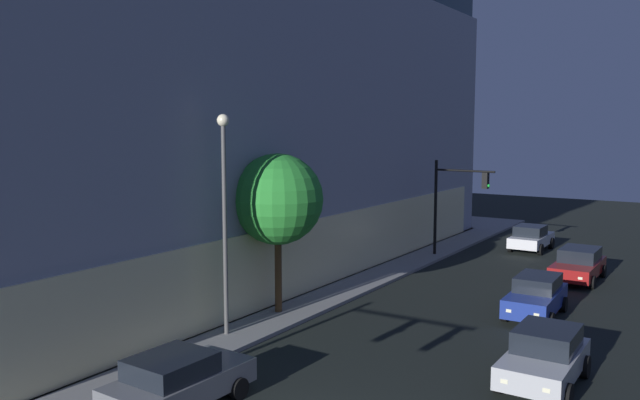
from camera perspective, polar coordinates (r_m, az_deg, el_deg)
modern_building at (r=37.64m, az=-12.78°, el=8.97°), size 39.40×21.95×18.92m
traffic_light_far_corner at (r=37.78m, az=11.90°, el=0.52°), size 0.49×3.68×5.58m
street_lamp_sidewalk at (r=23.04m, az=-8.53°, el=0.20°), size 0.44×0.44×7.97m
sidewalk_tree at (r=25.71m, az=-3.79°, el=0.05°), size 3.68×3.68×6.47m
car_grey at (r=18.51m, az=-12.57°, el=-15.41°), size 4.23×2.29×1.55m
car_silver at (r=20.73m, az=19.40°, el=-13.00°), size 4.10×2.12×1.67m
car_blue at (r=27.67m, az=18.71°, el=-8.10°), size 4.27×2.04×1.64m
car_red at (r=34.79m, az=22.05°, el=-5.31°), size 4.66×2.17×1.59m
car_white at (r=41.96m, az=18.31°, el=-3.20°), size 4.21×2.10×1.60m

